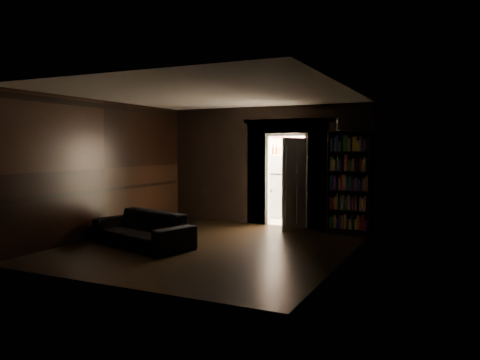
# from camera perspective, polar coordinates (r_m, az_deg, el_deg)

# --- Properties ---
(ground) EXTENTS (5.50, 5.50, 0.00)m
(ground) POSITION_cam_1_polar(r_m,az_deg,el_deg) (8.81, -3.59, -8.05)
(ground) COLOR black
(ground) RESTS_ON ground
(room_walls) EXTENTS (5.02, 5.61, 2.84)m
(room_walls) POSITION_cam_1_polar(r_m,az_deg,el_deg) (9.57, -0.57, 3.07)
(room_walls) COLOR black
(room_walls) RESTS_ON ground
(kitchen_alcove) EXTENTS (2.20, 1.80, 2.60)m
(kitchen_alcove) POSITION_cam_1_polar(r_m,az_deg,el_deg) (12.00, 7.49, 0.97)
(kitchen_alcove) COLOR beige
(kitchen_alcove) RESTS_ON ground
(sofa) EXTENTS (2.33, 1.52, 0.83)m
(sofa) POSITION_cam_1_polar(r_m,az_deg,el_deg) (8.99, -11.83, -5.19)
(sofa) COLOR black
(sofa) RESTS_ON ground
(bookshelf) EXTENTS (0.94, 0.45, 2.20)m
(bookshelf) POSITION_cam_1_polar(r_m,az_deg,el_deg) (10.34, 13.16, -0.19)
(bookshelf) COLOR black
(bookshelf) RESTS_ON ground
(refrigerator) EXTENTS (0.92, 0.89, 1.65)m
(refrigerator) POSITION_cam_1_polar(r_m,az_deg,el_deg) (12.37, 5.06, -0.71)
(refrigerator) COLOR white
(refrigerator) RESTS_ON ground
(door) EXTENTS (0.31, 0.82, 2.05)m
(door) POSITION_cam_1_polar(r_m,az_deg,el_deg) (10.44, 6.65, -0.49)
(door) COLOR white
(door) RESTS_ON ground
(figurine) EXTENTS (0.11, 0.11, 0.29)m
(figurine) POSITION_cam_1_polar(r_m,az_deg,el_deg) (10.33, 11.84, 6.73)
(figurine) COLOR white
(figurine) RESTS_ON bookshelf
(bottles) EXTENTS (0.65, 0.34, 0.27)m
(bottles) POSITION_cam_1_polar(r_m,az_deg,el_deg) (12.31, 5.11, 3.75)
(bottles) COLOR black
(bottles) RESTS_ON refrigerator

